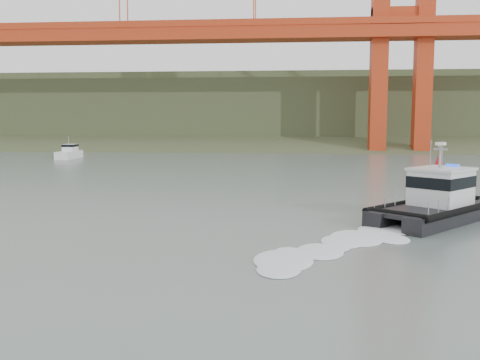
% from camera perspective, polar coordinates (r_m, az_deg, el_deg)
% --- Properties ---
extents(ground, '(400.00, 400.00, 0.00)m').
position_cam_1_polar(ground, '(27.90, 1.60, -6.35)').
color(ground, '#4C5A56').
rests_on(ground, ground).
extents(headlands, '(500.00, 105.36, 27.12)m').
position_cam_1_polar(headlands, '(152.66, 4.68, 6.75)').
color(headlands, '#384729').
rests_on(headlands, ground).
extents(patrol_boat, '(9.64, 10.13, 4.98)m').
position_cam_1_polar(patrol_boat, '(34.97, 20.36, -2.06)').
color(patrol_boat, black).
rests_on(patrol_boat, ground).
extents(motorboat, '(2.26, 6.54, 3.58)m').
position_cam_1_polar(motorboat, '(89.81, -17.74, 2.77)').
color(motorboat, silver).
rests_on(motorboat, ground).
extents(nav_buoy, '(1.73, 1.73, 3.61)m').
position_cam_1_polar(nav_buoy, '(63.95, 20.44, 1.35)').
color(nav_buoy, '#A50B15').
rests_on(nav_buoy, ground).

